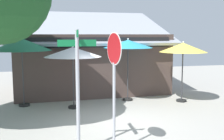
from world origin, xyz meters
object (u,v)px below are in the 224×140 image
object	(u,v)px
street_sign_post	(78,78)
patio_umbrella_teal_right	(128,44)
patio_umbrella_mustard_far_right	(183,48)
patio_umbrella_forest_green_left	(22,45)
stop_sign	(114,70)
patio_umbrella_ivory_center	(73,52)

from	to	relation	value
street_sign_post	patio_umbrella_teal_right	world-z (taller)	street_sign_post
patio_umbrella_teal_right	patio_umbrella_mustard_far_right	xyz separation A→B (m)	(2.22, -0.78, -0.15)
patio_umbrella_forest_green_left	patio_umbrella_mustard_far_right	world-z (taller)	patio_umbrella_forest_green_left
stop_sign	patio_umbrella_forest_green_left	xyz separation A→B (m)	(-2.48, 5.17, 0.43)
patio_umbrella_forest_green_left	street_sign_post	bearing A→B (deg)	-71.58
patio_umbrella_forest_green_left	patio_umbrella_teal_right	distance (m)	4.40
street_sign_post	patio_umbrella_teal_right	bearing A→B (deg)	60.13
street_sign_post	patio_umbrella_forest_green_left	size ratio (longest dim) A/B	1.07
patio_umbrella_forest_green_left	patio_umbrella_teal_right	bearing A→B (deg)	-1.22
street_sign_post	patio_umbrella_forest_green_left	distance (m)	5.21
patio_umbrella_teal_right	street_sign_post	bearing A→B (deg)	-119.87
stop_sign	patio_umbrella_mustard_far_right	size ratio (longest dim) A/B	1.13
patio_umbrella_forest_green_left	patio_umbrella_teal_right	world-z (taller)	patio_umbrella_forest_green_left
patio_umbrella_ivory_center	patio_umbrella_mustard_far_right	size ratio (longest dim) A/B	0.95
patio_umbrella_forest_green_left	patio_umbrella_teal_right	xyz separation A→B (m)	(4.40, -0.09, -0.02)
patio_umbrella_forest_green_left	patio_umbrella_ivory_center	world-z (taller)	patio_umbrella_forest_green_left
patio_umbrella_ivory_center	street_sign_post	bearing A→B (deg)	-94.31
patio_umbrella_ivory_center	patio_umbrella_teal_right	world-z (taller)	patio_umbrella_teal_right
patio_umbrella_forest_green_left	patio_umbrella_ivory_center	distance (m)	2.13
patio_umbrella_teal_right	patio_umbrella_mustard_far_right	size ratio (longest dim) A/B	1.05
street_sign_post	stop_sign	xyz separation A→B (m)	(0.84, -0.26, 0.20)
stop_sign	patio_umbrella_mustard_far_right	distance (m)	5.97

